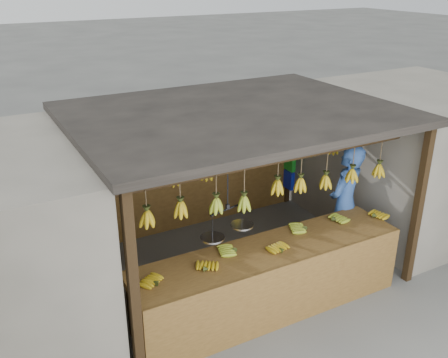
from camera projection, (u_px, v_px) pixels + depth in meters
ground at (234, 265)px, 7.49m from camera, size 80.00×80.00×0.00m
stall at (223, 134)px, 6.99m from camera, size 4.30×3.30×2.40m
neighbor_right at (415, 154)px, 8.63m from camera, size 3.00×3.00×2.30m
counter at (275, 267)px, 6.17m from camera, size 3.70×0.82×0.96m
hanging_bananas at (234, 164)px, 6.85m from camera, size 3.60×2.23×0.39m
balance_scale at (228, 228)px, 5.89m from camera, size 0.73×0.38×0.77m
vendor at (345, 204)px, 7.32m from camera, size 0.79×0.66×1.84m
bag_bundles at (290, 154)px, 9.05m from camera, size 0.08×0.26×1.34m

